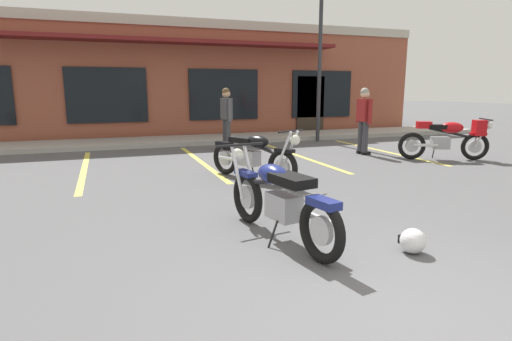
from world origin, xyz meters
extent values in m
plane|color=#515154|center=(0.00, 3.48, 0.00)|extent=(80.00, 80.00, 0.00)
cube|color=#A8A59E|center=(0.00, 10.70, 0.07)|extent=(22.00, 1.80, 0.14)
cube|color=brown|center=(0.00, 14.99, 1.95)|extent=(18.91, 6.32, 3.91)
cube|color=#B2AD9E|center=(0.00, 11.80, 3.76)|extent=(18.91, 0.06, 0.30)
cube|color=black|center=(-1.89, 11.79, 1.45)|extent=(2.42, 0.06, 1.70)
cube|color=black|center=(1.89, 11.79, 1.45)|extent=(2.42, 0.06, 1.70)
cube|color=black|center=(5.67, 11.79, 1.45)|extent=(2.42, 0.06, 1.70)
cube|color=#33281E|center=(5.20, 11.79, 1.05)|extent=(1.10, 0.06, 2.10)
cube|color=maroon|center=(0.00, 11.38, 3.11)|extent=(11.34, 0.90, 0.12)
cube|color=#DBCC4C|center=(-2.49, 7.10, 0.00)|extent=(0.12, 4.80, 0.01)
cube|color=#DBCC4C|center=(0.00, 7.10, 0.00)|extent=(0.12, 4.80, 0.01)
cube|color=#DBCC4C|center=(2.49, 7.10, 0.00)|extent=(0.12, 4.80, 0.01)
cube|color=#DBCC4C|center=(4.97, 7.10, 0.00)|extent=(0.12, 4.80, 0.01)
torus|color=black|center=(-0.14, 1.21, 0.32)|extent=(0.22, 0.65, 0.64)
cylinder|color=#B7B7BC|center=(-0.14, 1.21, 0.32)|extent=(0.11, 0.29, 0.29)
torus|color=black|center=(-0.40, 2.62, 0.32)|extent=(0.22, 0.65, 0.64)
cylinder|color=#B7B7BC|center=(-0.40, 2.62, 0.32)|extent=(0.11, 0.29, 0.29)
cylinder|color=silver|center=(-0.51, 2.71, 0.64)|extent=(0.10, 0.33, 0.66)
cylinder|color=silver|center=(-0.33, 2.74, 0.64)|extent=(0.10, 0.33, 0.66)
cylinder|color=black|center=(-0.43, 2.80, 0.96)|extent=(0.65, 0.15, 0.03)
sphere|color=silver|center=(-0.45, 2.88, 0.82)|extent=(0.20, 0.20, 0.17)
cube|color=navy|center=(-0.41, 2.66, 0.62)|extent=(0.20, 0.38, 0.06)
cube|color=#9E9EA3|center=(-0.25, 1.84, 0.40)|extent=(0.31, 0.44, 0.28)
cylinder|color=silver|center=(-0.05, 1.50, 0.36)|extent=(0.17, 0.55, 0.07)
cylinder|color=black|center=(-0.29, 2.03, 0.64)|extent=(0.23, 0.94, 0.26)
ellipsoid|color=navy|center=(-0.30, 2.05, 0.72)|extent=(0.34, 0.52, 0.22)
cube|color=black|center=(-0.23, 1.70, 0.72)|extent=(0.37, 0.56, 0.10)
cube|color=navy|center=(-0.13, 1.19, 0.60)|extent=(0.22, 0.38, 0.08)
cylinder|color=black|center=(-0.42, 1.74, 0.14)|extent=(0.14, 0.05, 0.29)
torus|color=black|center=(4.78, 5.76, 0.32)|extent=(0.62, 0.36, 0.64)
cylinder|color=#B7B7BC|center=(4.78, 5.76, 0.32)|extent=(0.29, 0.17, 0.29)
torus|color=black|center=(6.09, 5.16, 0.32)|extent=(0.62, 0.36, 0.64)
cylinder|color=#B7B7BC|center=(6.09, 5.16, 0.32)|extent=(0.29, 0.17, 0.29)
cylinder|color=silver|center=(6.22, 5.20, 0.64)|extent=(0.31, 0.18, 0.66)
cylinder|color=silver|center=(6.15, 5.03, 0.64)|extent=(0.31, 0.18, 0.66)
cylinder|color=black|center=(6.26, 5.08, 0.96)|extent=(0.30, 0.61, 0.03)
sphere|color=silver|center=(6.33, 5.05, 0.82)|extent=(0.23, 0.23, 0.17)
cube|color=#B70F14|center=(6.13, 5.14, 0.62)|extent=(0.39, 0.28, 0.06)
cube|color=#9E9EA3|center=(5.37, 5.49, 0.40)|extent=(0.46, 0.38, 0.28)
cylinder|color=silver|center=(4.97, 5.52, 0.36)|extent=(0.53, 0.29, 0.07)
cylinder|color=black|center=(5.55, 5.41, 0.64)|extent=(0.88, 0.45, 0.26)
ellipsoid|color=#B70F14|center=(5.58, 5.39, 0.76)|extent=(0.60, 0.49, 0.26)
cube|color=#B70F14|center=(6.14, 5.13, 0.76)|extent=(0.33, 0.35, 0.36)
cube|color=black|center=(5.28, 5.53, 0.78)|extent=(0.46, 0.38, 0.10)
cube|color=#B70F14|center=(5.00, 5.66, 0.82)|extent=(0.37, 0.32, 0.16)
cylinder|color=black|center=(5.38, 5.68, 0.14)|extent=(0.08, 0.13, 0.29)
torus|color=black|center=(0.15, 5.58, 0.32)|extent=(0.38, 0.61, 0.64)
cylinder|color=#B7B7BC|center=(0.15, 5.58, 0.32)|extent=(0.19, 0.28, 0.29)
torus|color=black|center=(0.81, 4.30, 0.32)|extent=(0.38, 0.61, 0.64)
cylinder|color=#B7B7BC|center=(0.81, 4.30, 0.32)|extent=(0.19, 0.28, 0.29)
cylinder|color=silver|center=(0.93, 4.25, 0.64)|extent=(0.19, 0.31, 0.66)
cylinder|color=silver|center=(0.78, 4.17, 0.64)|extent=(0.19, 0.31, 0.66)
cylinder|color=black|center=(0.89, 4.14, 0.96)|extent=(0.60, 0.33, 0.03)
sphere|color=silver|center=(0.93, 4.07, 0.82)|extent=(0.23, 0.23, 0.17)
cube|color=black|center=(0.83, 4.26, 0.62)|extent=(0.29, 0.38, 0.06)
cube|color=#9E9EA3|center=(0.44, 5.01, 0.40)|extent=(0.40, 0.47, 0.28)
cylinder|color=silver|center=(0.15, 5.27, 0.36)|extent=(0.31, 0.52, 0.07)
cylinder|color=black|center=(0.53, 4.83, 0.64)|extent=(0.49, 0.86, 0.26)
ellipsoid|color=black|center=(0.54, 4.81, 0.72)|extent=(0.45, 0.55, 0.22)
cube|color=black|center=(0.38, 5.13, 0.72)|extent=(0.49, 0.59, 0.10)
cube|color=black|center=(0.14, 5.60, 0.60)|extent=(0.31, 0.39, 0.08)
cylinder|color=black|center=(0.57, 5.15, 0.14)|extent=(0.13, 0.08, 0.29)
cube|color=black|center=(4.19, 6.93, 0.04)|extent=(0.24, 0.10, 0.08)
cube|color=black|center=(4.18, 6.73, 0.04)|extent=(0.24, 0.10, 0.08)
cylinder|color=#38383D|center=(4.15, 6.93, 0.46)|extent=(0.15, 0.15, 0.80)
cylinder|color=#38383D|center=(4.14, 6.73, 0.46)|extent=(0.15, 0.15, 0.80)
cube|color=maroon|center=(4.15, 6.83, 1.12)|extent=(0.23, 0.38, 0.56)
cylinder|color=maroon|center=(4.15, 7.08, 1.08)|extent=(0.10, 0.10, 0.58)
cylinder|color=maroon|center=(4.14, 6.58, 1.08)|extent=(0.10, 0.10, 0.58)
sphere|color=beige|center=(4.15, 6.83, 1.52)|extent=(0.22, 0.22, 0.22)
sphere|color=gray|center=(4.14, 6.83, 1.57)|extent=(0.21, 0.21, 0.21)
cube|color=black|center=(1.13, 8.88, 0.04)|extent=(0.25, 0.12, 0.08)
cube|color=black|center=(1.15, 8.68, 0.04)|extent=(0.25, 0.12, 0.08)
cylinder|color=#38383D|center=(1.09, 8.88, 0.46)|extent=(0.16, 0.16, 0.80)
cylinder|color=#38383D|center=(1.11, 8.68, 0.46)|extent=(0.16, 0.16, 0.80)
cube|color=#4C4C51|center=(1.10, 8.78, 1.12)|extent=(0.25, 0.40, 0.56)
cylinder|color=#4C4C51|center=(1.08, 9.03, 1.08)|extent=(0.11, 0.11, 0.58)
cylinder|color=#4C4C51|center=(1.12, 8.53, 1.08)|extent=(0.11, 0.11, 0.58)
sphere|color=tan|center=(1.10, 8.78, 1.52)|extent=(0.24, 0.24, 0.22)
sphere|color=brown|center=(1.09, 8.78, 1.57)|extent=(0.23, 0.23, 0.21)
sphere|color=silver|center=(0.86, 1.09, 0.13)|extent=(0.26, 0.26, 0.26)
cube|color=black|center=(0.86, 1.19, 0.12)|extent=(0.18, 0.03, 0.09)
cylinder|color=#2D2D33|center=(4.35, 9.60, 2.27)|extent=(0.12, 0.12, 4.53)
camera|label=1|loc=(-2.02, -2.12, 1.66)|focal=29.09mm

